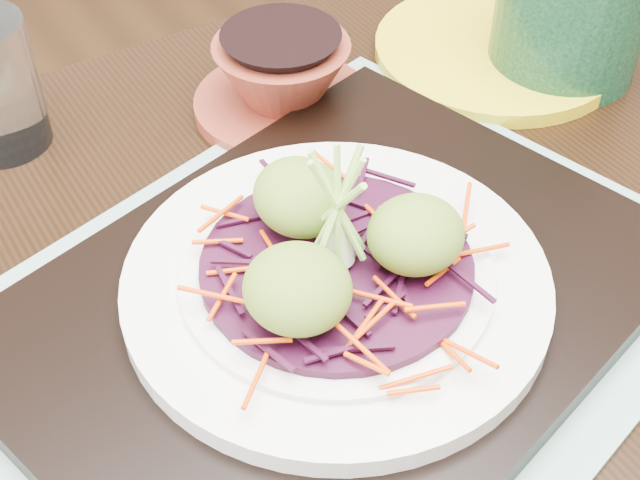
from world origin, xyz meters
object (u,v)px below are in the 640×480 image
dining_table (348,365)px  white_plate (336,281)px  yellow_plate (496,50)px  terracotta_bowl_set (282,81)px  serving_tray (336,300)px

dining_table → white_plate: bearing=-143.0°
white_plate → yellow_plate: bearing=32.2°
terracotta_bowl_set → serving_tray: bearing=-111.9°
white_plate → terracotta_bowl_set: (0.09, 0.22, -0.00)m
serving_tray → white_plate: 0.02m
white_plate → yellow_plate: 0.36m
serving_tray → yellow_plate: (0.30, 0.19, -0.01)m
terracotta_bowl_set → yellow_plate: 0.22m
serving_tray → white_plate: bearing=30.1°
terracotta_bowl_set → yellow_plate: size_ratio=0.81×
white_plate → terracotta_bowl_set: bearing=68.1°
dining_table → white_plate: (-0.02, -0.02, 0.12)m
serving_tray → white_plate: (0.00, 0.00, 0.02)m
dining_table → terracotta_bowl_set: (0.07, 0.20, 0.12)m
serving_tray → dining_table: bearing=22.0°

